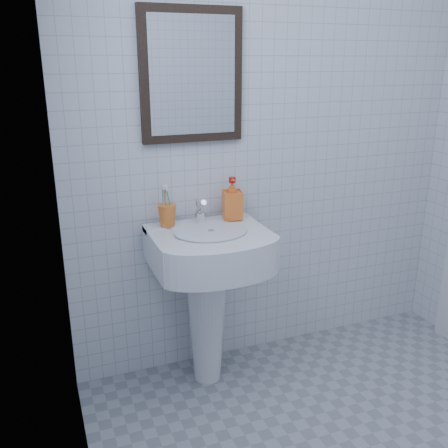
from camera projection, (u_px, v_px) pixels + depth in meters
name	position (u px, v px, depth m)	size (l,w,h in m)	color
wall_back	(272.00, 134.00, 2.61)	(2.20, 0.02, 2.50)	silver
wall_left	(79.00, 227.00, 1.17)	(0.02, 2.40, 2.50)	silver
washbasin	(208.00, 281.00, 2.48)	(0.56, 0.41, 0.86)	white
faucet	(200.00, 213.00, 2.47)	(0.05, 0.11, 0.13)	silver
toothbrush_cup	(167.00, 215.00, 2.41)	(0.09, 0.09, 0.11)	orange
soap_dispenser	(232.00, 198.00, 2.52)	(0.09, 0.10, 0.21)	#E54316
wall_mirror	(192.00, 76.00, 2.35)	(0.50, 0.04, 0.62)	black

